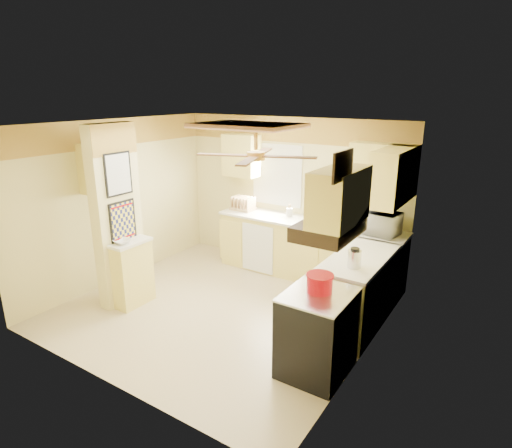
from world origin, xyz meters
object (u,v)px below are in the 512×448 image
Objects in this scene: stove at (317,333)px; dutch_oven at (320,283)px; microwave at (378,223)px; kettle at (354,258)px; bowl at (122,242)px.

dutch_oven reaches higher than stove.
dutch_oven is at bearing 100.25° from microwave.
stove is 2.23m from microwave.
kettle is (0.08, 0.78, 0.59)m from stove.
dutch_oven reaches higher than bowl.
kettle is at bearing 82.81° from dutch_oven.
dutch_oven is at bearing -97.19° from kettle.
microwave is at bearing 96.88° from kettle.
dutch_oven is (-0.02, 0.04, 0.55)m from stove.
microwave is 2.08× the size of dutch_oven.
microwave reaches higher than bowl.
stove is at bearing -95.64° from kettle.
bowl reaches higher than stove.
bowl is at bearing 47.90° from microwave.
stove is 2.86m from bowl.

